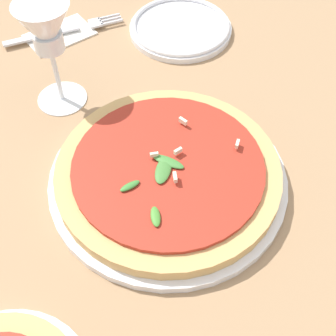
{
  "coord_description": "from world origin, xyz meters",
  "views": [
    {
      "loc": [
        -0.21,
        -0.3,
        0.49
      ],
      "look_at": [
        0.03,
        -0.03,
        0.03
      ],
      "focal_mm": 50.0,
      "sensor_mm": 36.0,
      "label": 1
    }
  ],
  "objects_px": {
    "pizza_arugula_main": "(168,174)",
    "side_plate_white": "(181,27)",
    "fork": "(63,31)",
    "wine_glass": "(47,34)"
  },
  "relations": [
    {
      "from": "pizza_arugula_main",
      "to": "wine_glass",
      "type": "relative_size",
      "value": 1.91
    },
    {
      "from": "pizza_arugula_main",
      "to": "side_plate_white",
      "type": "distance_m",
      "value": 0.33
    },
    {
      "from": "wine_glass",
      "to": "fork",
      "type": "relative_size",
      "value": 0.8
    },
    {
      "from": "pizza_arugula_main",
      "to": "wine_glass",
      "type": "distance_m",
      "value": 0.25
    },
    {
      "from": "pizza_arugula_main",
      "to": "wine_glass",
      "type": "height_order",
      "value": "wine_glass"
    },
    {
      "from": "fork",
      "to": "pizza_arugula_main",
      "type": "bearing_deg",
      "value": -82.54
    },
    {
      "from": "pizza_arugula_main",
      "to": "fork",
      "type": "xyz_separation_m",
      "value": [
        0.08,
        0.36,
        -0.01
      ]
    },
    {
      "from": "pizza_arugula_main",
      "to": "wine_glass",
      "type": "bearing_deg",
      "value": 93.73
    },
    {
      "from": "pizza_arugula_main",
      "to": "fork",
      "type": "relative_size",
      "value": 1.53
    },
    {
      "from": "pizza_arugula_main",
      "to": "side_plate_white",
      "type": "relative_size",
      "value": 1.75
    }
  ]
}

